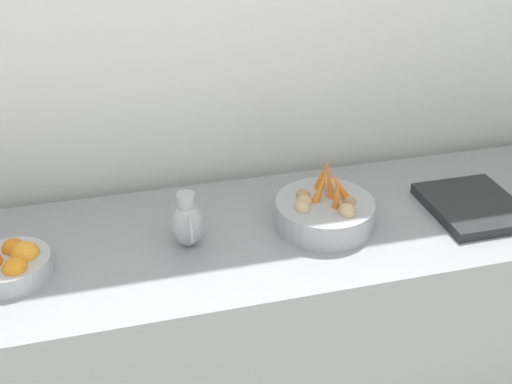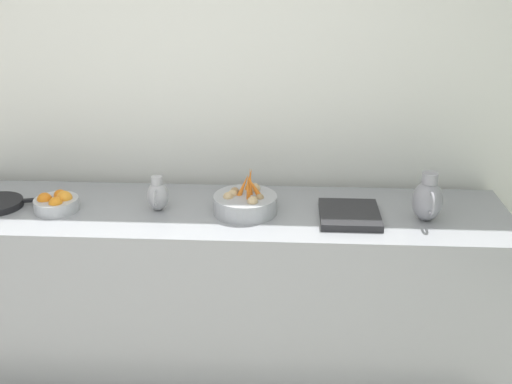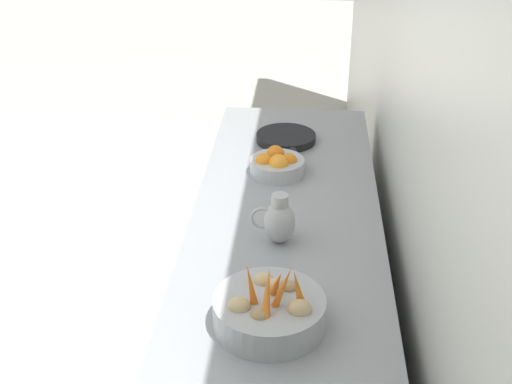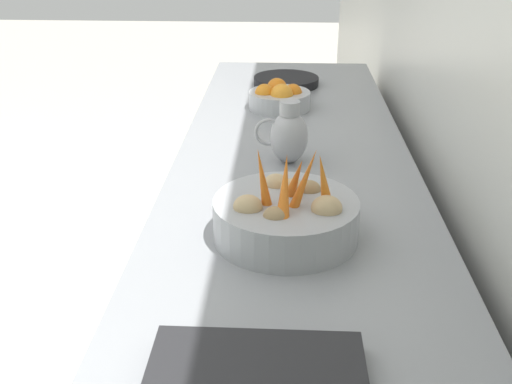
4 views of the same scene
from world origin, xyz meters
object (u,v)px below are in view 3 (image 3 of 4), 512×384
object	(u,v)px
orange_bowl	(277,164)
skillet_on_counter	(286,138)
vegetable_colander	(270,310)
metal_pitcher_short	(279,221)

from	to	relation	value
orange_bowl	skillet_on_counter	xyz separation A→B (m)	(-0.03, -0.33, -0.02)
vegetable_colander	metal_pitcher_short	world-z (taller)	vegetable_colander
skillet_on_counter	vegetable_colander	bearing A→B (deg)	90.25
orange_bowl	metal_pitcher_short	xyz separation A→B (m)	(-0.03, 0.52, 0.04)
vegetable_colander	skillet_on_counter	world-z (taller)	vegetable_colander
orange_bowl	skillet_on_counter	bearing A→B (deg)	-94.44
metal_pitcher_short	skillet_on_counter	size ratio (longest dim) A/B	0.41
metal_pitcher_short	orange_bowl	bearing A→B (deg)	-86.26
skillet_on_counter	orange_bowl	bearing A→B (deg)	85.56
orange_bowl	metal_pitcher_short	world-z (taller)	metal_pitcher_short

